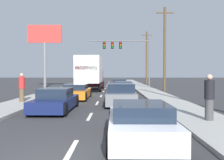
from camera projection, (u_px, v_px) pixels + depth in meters
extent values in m
plane|color=#333335|center=(105.00, 89.00, 30.35)|extent=(140.00, 140.00, 0.00)
cube|color=#9E9E99|center=(150.00, 92.00, 25.32)|extent=(2.35, 80.00, 0.14)
cube|color=#9E9E99|center=(57.00, 92.00, 25.39)|extent=(2.35, 80.00, 0.14)
cube|color=silver|center=(71.00, 151.00, 6.38)|extent=(0.14, 2.00, 0.01)
cube|color=silver|center=(90.00, 116.00, 11.38)|extent=(0.14, 2.00, 0.01)
cube|color=silver|center=(97.00, 103.00, 16.37)|extent=(0.14, 2.00, 0.01)
cube|color=silver|center=(101.00, 96.00, 21.37)|extent=(0.14, 2.00, 0.01)
cube|color=silver|center=(104.00, 91.00, 26.37)|extent=(0.14, 2.00, 0.01)
cube|color=silver|center=(105.00, 88.00, 31.37)|extent=(0.14, 2.00, 0.01)
cube|color=silver|center=(106.00, 86.00, 36.36)|extent=(0.14, 2.00, 0.01)
cube|color=silver|center=(107.00, 85.00, 41.36)|extent=(0.14, 2.00, 0.01)
cube|color=silver|center=(108.00, 83.00, 46.36)|extent=(0.14, 2.00, 0.01)
cube|color=silver|center=(109.00, 82.00, 51.36)|extent=(0.14, 2.00, 0.01)
cube|color=silver|center=(109.00, 81.00, 56.35)|extent=(0.14, 2.00, 0.01)
cube|color=white|center=(90.00, 70.00, 26.97)|extent=(2.52, 5.96, 2.73)
cube|color=red|center=(86.00, 68.00, 24.02)|extent=(2.22, 0.06, 0.36)
cube|color=maroon|center=(93.00, 78.00, 31.02)|extent=(2.38, 2.13, 2.12)
cylinder|color=black|center=(84.00, 85.00, 31.07)|extent=(0.31, 0.96, 0.96)
cylinder|color=black|center=(103.00, 85.00, 31.03)|extent=(0.31, 0.96, 0.96)
cylinder|color=black|center=(77.00, 87.00, 25.86)|extent=(0.31, 0.96, 0.96)
cylinder|color=black|center=(100.00, 87.00, 25.82)|extent=(0.31, 0.96, 0.96)
cube|color=orange|center=(76.00, 93.00, 19.08)|extent=(1.87, 4.61, 0.57)
cube|color=#192333|center=(76.00, 87.00, 18.78)|extent=(1.64, 2.23, 0.42)
cylinder|color=black|center=(69.00, 93.00, 20.84)|extent=(0.22, 0.64, 0.64)
cylinder|color=black|center=(90.00, 93.00, 20.83)|extent=(0.22, 0.64, 0.64)
cylinder|color=black|center=(60.00, 97.00, 17.34)|extent=(0.22, 0.64, 0.64)
cylinder|color=black|center=(85.00, 97.00, 17.33)|extent=(0.22, 0.64, 0.64)
cube|color=#141E4C|center=(56.00, 103.00, 13.04)|extent=(1.78, 4.40, 0.55)
cube|color=#192333|center=(56.00, 93.00, 13.02)|extent=(1.55, 1.94, 0.50)
cylinder|color=black|center=(49.00, 101.00, 14.69)|extent=(0.23, 0.64, 0.64)
cylinder|color=black|center=(76.00, 101.00, 14.66)|extent=(0.23, 0.64, 0.64)
cylinder|color=black|center=(29.00, 109.00, 11.42)|extent=(0.23, 0.64, 0.64)
cylinder|color=black|center=(64.00, 109.00, 11.39)|extent=(0.23, 0.64, 0.64)
cube|color=red|center=(119.00, 85.00, 30.92)|extent=(1.88, 4.56, 0.57)
cube|color=#192333|center=(120.00, 81.00, 30.85)|extent=(1.63, 2.15, 0.50)
cylinder|color=black|center=(113.00, 85.00, 32.66)|extent=(0.23, 0.64, 0.64)
cylinder|color=black|center=(126.00, 85.00, 32.63)|extent=(0.23, 0.64, 0.64)
cylinder|color=black|center=(112.00, 87.00, 29.22)|extent=(0.23, 0.64, 0.64)
cylinder|color=black|center=(127.00, 87.00, 29.19)|extent=(0.23, 0.64, 0.64)
cube|color=#B7BABF|center=(123.00, 90.00, 23.07)|extent=(1.75, 4.53, 0.57)
cube|color=#192333|center=(123.00, 84.00, 23.05)|extent=(1.53, 2.07, 0.47)
cylinder|color=black|center=(114.00, 90.00, 24.80)|extent=(0.22, 0.64, 0.64)
cylinder|color=black|center=(131.00, 90.00, 24.77)|extent=(0.22, 0.64, 0.64)
cylinder|color=black|center=(114.00, 92.00, 21.38)|extent=(0.22, 0.64, 0.64)
cylinder|color=black|center=(133.00, 92.00, 21.36)|extent=(0.22, 0.64, 0.64)
cube|color=slate|center=(121.00, 97.00, 15.47)|extent=(1.79, 4.23, 0.68)
cube|color=#192333|center=(121.00, 88.00, 15.11)|extent=(1.56, 2.08, 0.52)
cylinder|color=black|center=(108.00, 97.00, 17.05)|extent=(0.22, 0.64, 0.64)
cylinder|color=black|center=(132.00, 97.00, 17.02)|extent=(0.22, 0.64, 0.64)
cylinder|color=black|center=(107.00, 103.00, 13.93)|extent=(0.22, 0.64, 0.64)
cylinder|color=black|center=(136.00, 103.00, 13.90)|extent=(0.22, 0.64, 0.64)
cube|color=white|center=(140.00, 126.00, 7.39)|extent=(1.79, 4.11, 0.58)
cube|color=#192333|center=(140.00, 110.00, 7.16)|extent=(1.57, 2.08, 0.40)
cylinder|color=black|center=(112.00, 120.00, 8.90)|extent=(0.22, 0.64, 0.64)
cylinder|color=black|center=(159.00, 120.00, 8.88)|extent=(0.22, 0.64, 0.64)
cylinder|color=black|center=(111.00, 144.00, 5.90)|extent=(0.22, 0.64, 0.64)
cylinder|color=black|center=(181.00, 144.00, 5.88)|extent=(0.22, 0.64, 0.64)
cylinder|color=#595B56|center=(149.00, 62.00, 36.31)|extent=(0.20, 0.20, 7.09)
cylinder|color=#595B56|center=(120.00, 41.00, 36.25)|extent=(8.58, 0.14, 0.14)
cube|color=black|center=(120.00, 45.00, 36.27)|extent=(0.40, 0.56, 0.95)
sphere|color=red|center=(121.00, 43.00, 35.95)|extent=(0.20, 0.20, 0.20)
sphere|color=orange|center=(121.00, 45.00, 35.96)|extent=(0.20, 0.20, 0.20)
sphere|color=green|center=(121.00, 47.00, 35.97)|extent=(0.20, 0.20, 0.20)
cube|color=black|center=(112.00, 45.00, 36.28)|extent=(0.40, 0.56, 0.95)
sphere|color=red|center=(112.00, 43.00, 35.96)|extent=(0.20, 0.20, 0.20)
sphere|color=orange|center=(112.00, 45.00, 35.97)|extent=(0.20, 0.20, 0.20)
sphere|color=green|center=(112.00, 47.00, 35.98)|extent=(0.20, 0.20, 0.20)
cube|color=black|center=(104.00, 45.00, 36.29)|extent=(0.40, 0.56, 0.95)
sphere|color=red|center=(104.00, 43.00, 35.97)|extent=(0.20, 0.20, 0.20)
sphere|color=orange|center=(104.00, 45.00, 35.98)|extent=(0.20, 0.20, 0.20)
sphere|color=green|center=(104.00, 47.00, 35.99)|extent=(0.20, 0.20, 0.20)
cylinder|color=brown|center=(165.00, 49.00, 26.56)|extent=(0.28, 0.28, 8.93)
cube|color=brown|center=(165.00, 13.00, 26.45)|extent=(1.80, 0.12, 0.12)
cylinder|color=brown|center=(147.00, 58.00, 42.83)|extent=(0.28, 0.28, 9.01)
cube|color=brown|center=(147.00, 35.00, 42.71)|extent=(1.80, 0.12, 0.12)
cylinder|color=slate|center=(45.00, 65.00, 32.88)|extent=(0.36, 0.36, 5.92)
cube|color=red|center=(45.00, 34.00, 32.76)|extent=(4.49, 0.20, 2.31)
cylinder|color=#3F3F42|center=(209.00, 110.00, 9.74)|extent=(0.32, 0.32, 0.84)
cylinder|color=black|center=(209.00, 89.00, 9.72)|extent=(0.38, 0.38, 0.73)
sphere|color=tan|center=(209.00, 77.00, 9.71)|extent=(0.23, 0.23, 0.23)
cylinder|color=brown|center=(22.00, 95.00, 15.94)|extent=(0.32, 0.32, 0.85)
cylinder|color=red|center=(22.00, 83.00, 15.92)|extent=(0.38, 0.38, 0.74)
sphere|color=tan|center=(22.00, 75.00, 15.90)|extent=(0.23, 0.23, 0.23)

